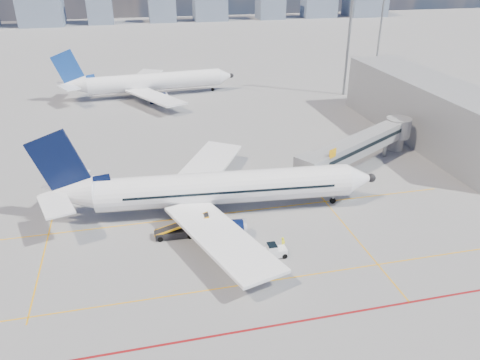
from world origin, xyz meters
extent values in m
plane|color=gray|center=(0.00, 0.00, 0.00)|extent=(420.00, 420.00, 0.00)
cube|color=orange|center=(0.00, 8.00, 0.01)|extent=(60.00, 0.18, 0.01)
cube|color=orange|center=(0.00, -6.00, 0.01)|extent=(80.00, 0.15, 0.01)
cube|color=orange|center=(14.00, 2.00, 0.01)|extent=(0.15, 28.00, 0.01)
cube|color=orange|center=(-20.00, 8.00, 0.01)|extent=(0.15, 30.00, 0.01)
cube|color=maroon|center=(0.00, -12.00, 0.01)|extent=(90.00, 0.25, 0.01)
cube|color=gray|center=(22.25, 16.15, 3.90)|extent=(20.84, 13.93, 2.60)
cube|color=black|center=(22.25, 16.15, 4.10)|extent=(20.52, 13.82, 0.55)
cube|color=gray|center=(12.70, 10.50, 3.90)|extent=(4.49, 4.56, 3.00)
cube|color=black|center=(17.00, 12.80, 0.35)|extent=(2.20, 1.00, 0.70)
cylinder|color=gray|center=(17.00, 12.80, 1.70)|extent=(0.56, 0.56, 2.70)
cylinder|color=gray|center=(29.00, 20.00, 1.95)|extent=(0.60, 0.60, 3.90)
cylinder|color=gray|center=(32.00, 22.00, 3.90)|extent=(4.00, 4.00, 3.00)
cylinder|color=gray|center=(32.00, 22.00, 1.95)|extent=(2.40, 2.40, 3.90)
cube|color=orange|center=(15.50, 10.30, 5.70)|extent=(1.26, 0.82, 1.20)
cube|color=gray|center=(40.00, 26.00, 5.00)|extent=(10.00, 42.00, 10.00)
cube|color=black|center=(35.20, 26.00, 5.00)|extent=(0.25, 40.00, 4.50)
cylinder|color=gray|center=(38.00, 55.00, 12.50)|extent=(0.56, 0.56, 25.00)
cylinder|color=gray|center=(65.00, 90.00, 12.50)|extent=(0.56, 0.56, 25.00)
cube|color=slate|center=(8.49, 190.00, 7.28)|extent=(12.22, 8.63, 14.56)
cylinder|color=white|center=(0.91, 8.57, 3.30)|extent=(31.05, 6.65, 4.01)
cone|color=white|center=(18.11, 7.08, 3.30)|extent=(4.03, 4.31, 4.01)
sphere|color=black|center=(19.54, 6.95, 3.30)|extent=(1.22, 1.22, 1.13)
cone|color=white|center=(-17.71, 10.18, 3.87)|extent=(6.90, 4.56, 4.01)
cube|color=black|center=(16.78, 7.19, 3.87)|extent=(1.67, 1.67, 0.46)
cube|color=white|center=(0.18, 17.91, 2.20)|extent=(12.89, 17.43, 0.59)
cube|color=white|center=(-1.42, -0.51, 2.20)|extent=(10.59, 17.77, 0.59)
cylinder|color=#060F32|center=(0.92, 14.55, 0.91)|extent=(3.89, 2.67, 2.36)
cylinder|color=#060F32|center=(-0.11, 2.67, 0.91)|extent=(3.89, 2.67, 2.36)
cylinder|color=silver|center=(2.86, 14.38, 0.91)|extent=(0.57, 2.45, 2.42)
cylinder|color=silver|center=(1.83, 2.51, 0.91)|extent=(0.57, 2.45, 2.42)
cube|color=#060F32|center=(-17.71, 10.18, 7.41)|extent=(7.04, 0.94, 8.76)
cube|color=#060F32|center=(-15.26, 9.97, 4.94)|extent=(5.80, 0.81, 2.21)
cube|color=white|center=(-17.84, 13.49, 4.22)|extent=(5.36, 6.53, 0.23)
cube|color=white|center=(-18.41, 6.94, 4.22)|extent=(4.63, 6.40, 0.23)
cylinder|color=gray|center=(14.73, 7.37, 0.90)|extent=(0.30, 0.30, 1.80)
cylinder|color=black|center=(14.73, 7.37, 0.38)|extent=(0.78, 0.34, 0.76)
cylinder|color=gray|center=(0.12, 11.32, 0.80)|extent=(0.35, 0.35, 1.60)
cylinder|color=black|center=(0.12, 11.32, 0.50)|extent=(1.05, 0.73, 1.00)
cylinder|color=gray|center=(-0.34, 5.99, 0.80)|extent=(0.35, 0.35, 1.60)
cylinder|color=black|center=(-0.34, 5.99, 0.50)|extent=(1.05, 0.73, 1.00)
cube|color=black|center=(1.60, 10.50, 3.61)|extent=(25.19, 2.28, 0.27)
cube|color=black|center=(1.25, 6.55, 3.61)|extent=(25.19, 2.28, 0.27)
cylinder|color=white|center=(-3.68, 63.59, 3.30)|extent=(29.46, 6.18, 3.80)
cone|color=white|center=(12.65, 64.93, 3.30)|extent=(3.81, 4.08, 3.80)
sphere|color=black|center=(14.01, 65.04, 3.30)|extent=(1.16, 1.16, 1.07)
cone|color=white|center=(-21.37, 62.14, 3.84)|extent=(6.53, 4.30, 3.80)
cube|color=black|center=(11.38, 64.82, 3.84)|extent=(1.58, 1.58, 0.44)
cube|color=white|center=(-5.85, 72.21, 2.25)|extent=(10.11, 16.86, 0.56)
cube|color=white|center=(-4.42, 54.72, 2.25)|extent=(12.18, 16.55, 0.56)
cylinder|color=#060F32|center=(-4.63, 69.18, 1.04)|extent=(3.68, 2.52, 2.24)
cylinder|color=#060F32|center=(-3.70, 57.91, 1.04)|extent=(3.68, 2.52, 2.24)
cylinder|color=silver|center=(-2.78, 69.34, 1.04)|extent=(0.53, 2.32, 2.30)
cylinder|color=silver|center=(-1.86, 58.06, 1.04)|extent=(0.53, 2.32, 2.30)
cube|color=#153E93|center=(-21.37, 62.14, 7.20)|extent=(6.69, 0.86, 8.31)
cube|color=#153E93|center=(-19.03, 62.33, 4.86)|extent=(5.51, 0.74, 2.10)
cube|color=white|center=(-22.01, 65.22, 4.18)|extent=(4.42, 6.08, 0.21)
cube|color=white|center=(-21.50, 59.00, 4.18)|extent=(5.07, 6.19, 0.21)
cylinder|color=black|center=(-4.86, 66.04, 0.50)|extent=(1.05, 0.73, 1.00)
cylinder|color=black|center=(-4.44, 60.98, 0.50)|extent=(1.05, 0.73, 1.00)
cylinder|color=black|center=(9.44, 64.66, 0.38)|extent=(0.78, 0.34, 0.76)
cube|color=white|center=(4.08, -2.19, 0.57)|extent=(2.31, 1.28, 0.83)
cube|color=white|center=(3.66, -2.20, 1.20)|extent=(1.06, 1.21, 0.63)
cube|color=black|center=(3.66, -2.20, 1.41)|extent=(0.95, 1.16, 0.37)
cylinder|color=black|center=(3.25, -2.78, 0.29)|extent=(0.59, 0.24, 0.58)
cylinder|color=black|center=(3.24, -1.63, 0.29)|extent=(0.59, 0.24, 0.58)
cylinder|color=black|center=(4.92, -2.76, 0.29)|extent=(0.59, 0.24, 0.58)
cylinder|color=black|center=(4.91, -1.61, 0.29)|extent=(0.59, 0.24, 0.58)
cube|color=black|center=(0.01, -0.14, 0.27)|extent=(3.29, 1.91, 0.15)
cube|color=white|center=(-0.75, -0.28, 1.03)|extent=(1.54, 1.51, 1.33)
cube|color=white|center=(0.77, 0.00, 1.03)|extent=(1.54, 1.51, 1.33)
cylinder|color=black|center=(-1.07, -0.95, 0.14)|extent=(0.29, 0.17, 0.27)
cylinder|color=black|center=(-1.28, 0.24, 0.14)|extent=(0.29, 0.17, 0.27)
cylinder|color=black|center=(1.30, -0.51, 0.14)|extent=(0.29, 0.17, 0.27)
cylinder|color=black|center=(1.08, 0.67, 0.14)|extent=(0.29, 0.17, 0.27)
cube|color=black|center=(-5.91, 4.15, 0.47)|extent=(4.42, 1.74, 0.73)
cube|color=black|center=(-5.08, 4.12, 1.56)|extent=(6.26, 1.30, 1.91)
cube|color=orange|center=(-5.06, 4.69, 1.56)|extent=(6.24, 0.34, 1.99)
cube|color=orange|center=(-5.11, 3.55, 1.56)|extent=(6.24, 0.34, 1.99)
cylinder|color=black|center=(-7.60, 3.49, 0.31)|extent=(0.63, 0.27, 0.62)
cylinder|color=black|center=(-7.54, 4.95, 0.31)|extent=(0.63, 0.27, 0.62)
cylinder|color=black|center=(-4.28, 3.36, 0.31)|extent=(0.63, 0.27, 0.62)
cylinder|color=black|center=(-4.22, 4.81, 0.31)|extent=(0.63, 0.27, 0.62)
imported|color=yellow|center=(5.12, -1.47, 0.89)|extent=(0.76, 0.76, 1.78)
camera|label=1|loc=(-9.05, -41.36, 29.06)|focal=35.00mm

